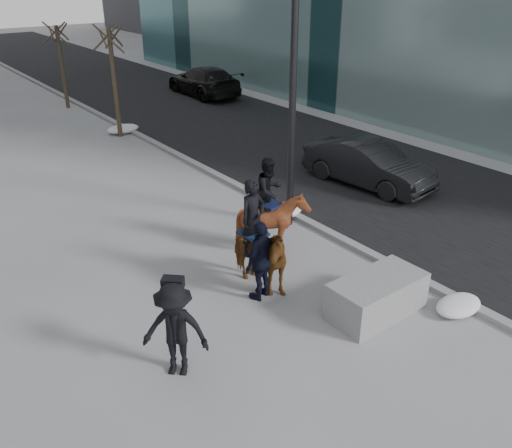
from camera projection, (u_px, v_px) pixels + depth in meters
ground at (291, 310)px, 11.07m from camera, size 120.00×120.00×0.00m
road at (264, 138)px, 22.06m from camera, size 8.00×90.00×0.01m
curb at (178, 155)px, 19.87m from camera, size 0.25×90.00×0.12m
planter at (377, 296)px, 10.82m from camera, size 2.01×1.02×0.80m
car_near at (368, 164)px, 17.07m from camera, size 2.00×4.42×1.41m
car_far at (204, 81)px, 28.88m from camera, size 2.31×5.28×1.51m
tree_near at (114, 78)px, 21.23m from camera, size 1.20×1.20×4.70m
tree_far at (62, 63)px, 25.78m from camera, size 1.20×1.20×4.26m
mounted_left at (257, 250)px, 11.47m from camera, size 1.02×1.97×2.46m
mounted_right at (272, 216)px, 12.96m from camera, size 1.46×1.59×2.36m
feeder at (261, 261)px, 11.15m from camera, size 1.11×1.01×1.75m
camera_crew at (175, 330)px, 9.02m from camera, size 1.27×1.25×1.75m
lamppost at (295, 31)px, 12.58m from camera, size 0.25×0.80×9.09m
snow_piles at (224, 182)px, 17.15m from camera, size 1.36×16.93×0.34m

